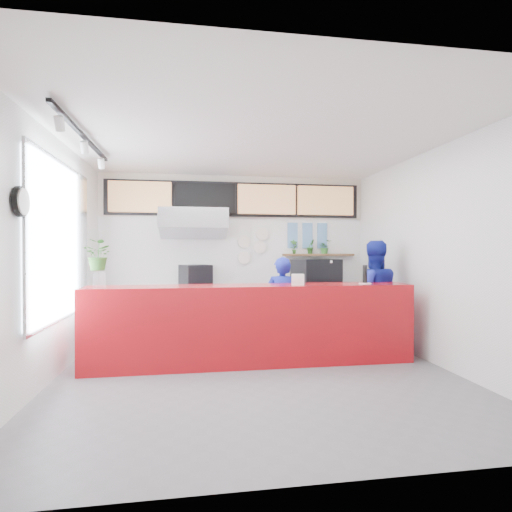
# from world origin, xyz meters

# --- Properties ---
(floor) EXTENTS (5.00, 5.00, 0.00)m
(floor) POSITION_xyz_m (0.00, 0.00, 0.00)
(floor) COLOR slate
(floor) RESTS_ON ground
(ceiling) EXTENTS (5.00, 5.00, 0.00)m
(ceiling) POSITION_xyz_m (0.00, 0.00, 3.00)
(ceiling) COLOR silver
(wall_back) EXTENTS (5.00, 0.00, 5.00)m
(wall_back) POSITION_xyz_m (0.00, 2.50, 1.50)
(wall_back) COLOR white
(wall_back) RESTS_ON ground
(wall_left) EXTENTS (0.00, 5.00, 5.00)m
(wall_left) POSITION_xyz_m (-2.50, 0.00, 1.50)
(wall_left) COLOR white
(wall_left) RESTS_ON ground
(wall_right) EXTENTS (0.00, 5.00, 5.00)m
(wall_right) POSITION_xyz_m (2.50, 0.00, 1.50)
(wall_right) COLOR white
(wall_right) RESTS_ON ground
(service_counter) EXTENTS (4.50, 0.60, 1.10)m
(service_counter) POSITION_xyz_m (0.00, 0.40, 0.55)
(service_counter) COLOR #A30B12
(service_counter) RESTS_ON ground
(cream_band) EXTENTS (5.00, 0.02, 0.80)m
(cream_band) POSITION_xyz_m (0.00, 2.49, 2.60)
(cream_band) COLOR beige
(cream_band) RESTS_ON wall_back
(prep_bench) EXTENTS (1.80, 0.60, 0.90)m
(prep_bench) POSITION_xyz_m (-0.80, 2.20, 0.45)
(prep_bench) COLOR #B2B5BA
(prep_bench) RESTS_ON ground
(panini_oven) EXTENTS (0.62, 0.62, 0.42)m
(panini_oven) POSITION_xyz_m (-0.77, 2.20, 1.11)
(panini_oven) COLOR black
(panini_oven) RESTS_ON prep_bench
(extraction_hood) EXTENTS (1.20, 0.70, 0.35)m
(extraction_hood) POSITION_xyz_m (-0.80, 2.15, 2.15)
(extraction_hood) COLOR #B2B5BA
(extraction_hood) RESTS_ON ceiling
(hood_lip) EXTENTS (1.20, 0.69, 0.31)m
(hood_lip) POSITION_xyz_m (-0.80, 2.15, 1.95)
(hood_lip) COLOR #B2B5BA
(hood_lip) RESTS_ON ceiling
(right_bench) EXTENTS (1.80, 0.60, 0.90)m
(right_bench) POSITION_xyz_m (1.50, 2.20, 0.45)
(right_bench) COLOR #B2B5BA
(right_bench) RESTS_ON ground
(espresso_machine) EXTENTS (0.93, 0.77, 0.52)m
(espresso_machine) POSITION_xyz_m (1.49, 2.20, 1.16)
(espresso_machine) COLOR black
(espresso_machine) RESTS_ON right_bench
(espresso_tray) EXTENTS (0.64, 0.51, 0.05)m
(espresso_tray) POSITION_xyz_m (1.49, 2.20, 1.38)
(espresso_tray) COLOR #B7B9BE
(espresso_tray) RESTS_ON espresso_machine
(herb_shelf) EXTENTS (1.40, 0.18, 0.04)m
(herb_shelf) POSITION_xyz_m (1.60, 2.40, 1.50)
(herb_shelf) COLOR brown
(herb_shelf) RESTS_ON wall_back
(menu_board_far_left) EXTENTS (1.10, 0.10, 0.55)m
(menu_board_far_left) POSITION_xyz_m (-1.75, 2.38, 2.55)
(menu_board_far_left) COLOR tan
(menu_board_far_left) RESTS_ON wall_back
(menu_board_mid_left) EXTENTS (1.10, 0.10, 0.55)m
(menu_board_mid_left) POSITION_xyz_m (-0.59, 2.38, 2.55)
(menu_board_mid_left) COLOR black
(menu_board_mid_left) RESTS_ON wall_back
(menu_board_mid_right) EXTENTS (1.10, 0.10, 0.55)m
(menu_board_mid_right) POSITION_xyz_m (0.57, 2.38, 2.55)
(menu_board_mid_right) COLOR tan
(menu_board_mid_right) RESTS_ON wall_back
(menu_board_far_right) EXTENTS (1.10, 0.10, 0.55)m
(menu_board_far_right) POSITION_xyz_m (1.73, 2.38, 2.55)
(menu_board_far_right) COLOR tan
(menu_board_far_right) RESTS_ON wall_back
(soffit) EXTENTS (4.80, 0.04, 0.65)m
(soffit) POSITION_xyz_m (0.00, 2.46, 2.55)
(soffit) COLOR black
(soffit) RESTS_ON wall_back
(window_pane) EXTENTS (0.04, 2.20, 1.90)m
(window_pane) POSITION_xyz_m (-2.47, 0.30, 1.70)
(window_pane) COLOR silver
(window_pane) RESTS_ON wall_left
(window_frame) EXTENTS (0.03, 2.30, 2.00)m
(window_frame) POSITION_xyz_m (-2.45, 0.30, 1.70)
(window_frame) COLOR #B2B5BA
(window_frame) RESTS_ON wall_left
(wall_clock_rim) EXTENTS (0.05, 0.30, 0.30)m
(wall_clock_rim) POSITION_xyz_m (-2.46, -0.90, 2.05)
(wall_clock_rim) COLOR black
(wall_clock_rim) RESTS_ON wall_left
(wall_clock_face) EXTENTS (0.02, 0.26, 0.26)m
(wall_clock_face) POSITION_xyz_m (-2.43, -0.90, 2.05)
(wall_clock_face) COLOR white
(wall_clock_face) RESTS_ON wall_left
(track_rail) EXTENTS (0.05, 2.40, 0.04)m
(track_rail) POSITION_xyz_m (-2.10, 0.00, 2.94)
(track_rail) COLOR black
(track_rail) RESTS_ON ceiling
(dec_plate_a) EXTENTS (0.24, 0.03, 0.24)m
(dec_plate_a) POSITION_xyz_m (0.15, 2.47, 1.75)
(dec_plate_a) COLOR silver
(dec_plate_a) RESTS_ON wall_back
(dec_plate_b) EXTENTS (0.24, 0.03, 0.24)m
(dec_plate_b) POSITION_xyz_m (0.45, 2.47, 1.65)
(dec_plate_b) COLOR silver
(dec_plate_b) RESTS_ON wall_back
(dec_plate_c) EXTENTS (0.24, 0.03, 0.24)m
(dec_plate_c) POSITION_xyz_m (0.15, 2.47, 1.45)
(dec_plate_c) COLOR silver
(dec_plate_c) RESTS_ON wall_back
(dec_plate_d) EXTENTS (0.24, 0.03, 0.24)m
(dec_plate_d) POSITION_xyz_m (0.50, 2.47, 1.90)
(dec_plate_d) COLOR silver
(dec_plate_d) RESTS_ON wall_back
(photo_frame_a) EXTENTS (0.20, 0.02, 0.25)m
(photo_frame_a) POSITION_xyz_m (1.10, 2.48, 2.00)
(photo_frame_a) COLOR #598CBF
(photo_frame_a) RESTS_ON wall_back
(photo_frame_b) EXTENTS (0.20, 0.02, 0.25)m
(photo_frame_b) POSITION_xyz_m (1.40, 2.48, 2.00)
(photo_frame_b) COLOR #598CBF
(photo_frame_b) RESTS_ON wall_back
(photo_frame_c) EXTENTS (0.20, 0.02, 0.25)m
(photo_frame_c) POSITION_xyz_m (1.70, 2.48, 2.00)
(photo_frame_c) COLOR #598CBF
(photo_frame_c) RESTS_ON wall_back
(photo_frame_d) EXTENTS (0.20, 0.02, 0.25)m
(photo_frame_d) POSITION_xyz_m (1.10, 2.48, 1.75)
(photo_frame_d) COLOR #598CBF
(photo_frame_d) RESTS_ON wall_back
(photo_frame_e) EXTENTS (0.20, 0.02, 0.25)m
(photo_frame_e) POSITION_xyz_m (1.40, 2.48, 1.75)
(photo_frame_e) COLOR #598CBF
(photo_frame_e) RESTS_ON wall_back
(photo_frame_f) EXTENTS (0.20, 0.02, 0.25)m
(photo_frame_f) POSITION_xyz_m (1.70, 2.48, 1.75)
(photo_frame_f) COLOR #598CBF
(photo_frame_f) RESTS_ON wall_back
(staff_center) EXTENTS (0.62, 0.50, 1.48)m
(staff_center) POSITION_xyz_m (0.55, 0.97, 0.74)
(staff_center) COLOR navy
(staff_center) RESTS_ON ground
(staff_right) EXTENTS (0.93, 0.76, 1.74)m
(staff_right) POSITION_xyz_m (2.01, 0.86, 0.87)
(staff_right) COLOR navy
(staff_right) RESTS_ON ground
(herb_a) EXTENTS (0.16, 0.12, 0.28)m
(herb_a) POSITION_xyz_m (1.11, 2.40, 1.66)
(herb_a) COLOR #2F6824
(herb_a) RESTS_ON herb_shelf
(herb_b) EXTENTS (0.19, 0.18, 0.28)m
(herb_b) POSITION_xyz_m (1.44, 2.40, 1.66)
(herb_b) COLOR #2F6824
(herb_b) RESTS_ON herb_shelf
(herb_c) EXTENTS (0.30, 0.28, 0.27)m
(herb_c) POSITION_xyz_m (1.72, 2.40, 1.65)
(herb_c) COLOR #2F6824
(herb_c) RESTS_ON herb_shelf
(glass_vase) EXTENTS (0.18, 0.18, 0.19)m
(glass_vase) POSITION_xyz_m (-2.01, 0.33, 1.20)
(glass_vase) COLOR white
(glass_vase) RESTS_ON service_counter
(basil_vase) EXTENTS (0.46, 0.43, 0.40)m
(basil_vase) POSITION_xyz_m (-2.01, 0.33, 1.52)
(basil_vase) COLOR #2F6824
(basil_vase) RESTS_ON glass_vase
(napkin_holder) EXTENTS (0.19, 0.15, 0.15)m
(napkin_holder) POSITION_xyz_m (0.63, 0.34, 1.18)
(napkin_holder) COLOR white
(napkin_holder) RESTS_ON service_counter
(white_plate) EXTENTS (0.22, 0.22, 0.01)m
(white_plate) POSITION_xyz_m (1.63, 0.35, 1.11)
(white_plate) COLOR white
(white_plate) RESTS_ON service_counter
(pepper_mill) EXTENTS (0.08, 0.08, 0.26)m
(pepper_mill) POSITION_xyz_m (1.63, 0.35, 1.24)
(pepper_mill) COLOR black
(pepper_mill) RESTS_ON white_plate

